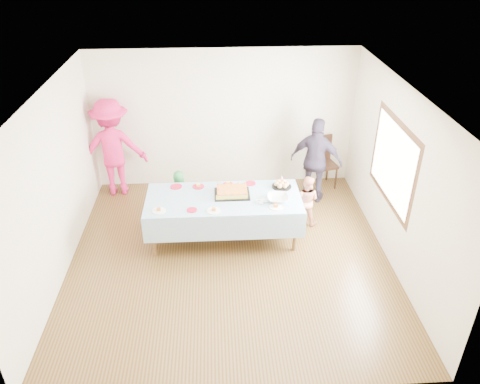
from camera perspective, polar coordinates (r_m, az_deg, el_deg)
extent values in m
plane|color=#462D14|center=(7.54, -1.25, -7.83)|extent=(5.00, 5.00, 0.00)
cube|color=beige|center=(9.06, -1.99, 8.85)|extent=(5.00, 0.04, 2.70)
cube|color=beige|center=(4.76, -0.20, -13.49)|extent=(5.00, 0.04, 2.70)
cube|color=beige|center=(7.17, -21.76, 0.54)|extent=(0.04, 5.00, 2.70)
cube|color=beige|center=(7.30, 18.64, 1.69)|extent=(0.04, 5.00, 2.70)
cube|color=white|center=(6.25, -1.53, 12.09)|extent=(5.00, 5.00, 0.04)
cube|color=#472B16|center=(7.39, 18.09, 3.45)|extent=(0.03, 1.75, 1.35)
cylinder|color=brown|center=(7.47, -10.53, -5.33)|extent=(0.06, 0.06, 0.73)
cylinder|color=brown|center=(7.50, 6.74, -4.80)|extent=(0.06, 0.06, 0.73)
cylinder|color=brown|center=(8.16, -9.94, -1.92)|extent=(0.06, 0.06, 0.73)
cylinder|color=brown|center=(8.19, 5.80, -1.45)|extent=(0.06, 0.06, 0.73)
cube|color=brown|center=(7.54, -2.02, -0.89)|extent=(2.40, 1.00, 0.04)
cube|color=white|center=(7.53, -2.02, -0.73)|extent=(2.50, 1.10, 0.01)
cube|color=black|center=(7.61, -0.97, -0.25)|extent=(0.57, 0.44, 0.02)
cube|color=#D6BF51|center=(7.59, -0.98, 0.04)|extent=(0.48, 0.36, 0.07)
cube|color=#A95527|center=(7.57, -0.98, 0.32)|extent=(0.48, 0.36, 0.01)
cylinder|color=black|center=(7.86, 5.09, 0.69)|extent=(0.33, 0.33, 0.02)
sphere|color=#E3B96E|center=(7.85, 5.74, 1.02)|extent=(0.08, 0.08, 0.08)
sphere|color=#E3B96E|center=(7.90, 5.35, 1.27)|extent=(0.08, 0.08, 0.08)
sphere|color=#E3B96E|center=(7.89, 4.72, 1.26)|extent=(0.08, 0.08, 0.08)
sphere|color=#E3B96E|center=(7.82, 4.48, 0.98)|extent=(0.08, 0.08, 0.08)
sphere|color=#E3B96E|center=(7.76, 4.87, 0.72)|extent=(0.08, 0.08, 0.08)
sphere|color=#E3B96E|center=(7.77, 5.50, 0.74)|extent=(0.08, 0.08, 0.08)
sphere|color=#E3B96E|center=(7.83, 5.11, 1.00)|extent=(0.08, 0.08, 0.08)
imported|color=silver|center=(7.44, 4.64, -0.78)|extent=(0.34, 0.34, 0.08)
cone|color=silver|center=(7.93, 5.10, 1.58)|extent=(0.10, 0.10, 0.16)
cylinder|color=#B50D29|center=(7.90, -7.78, 0.66)|extent=(0.20, 0.20, 0.01)
cylinder|color=#B50D29|center=(7.86, -5.10, 0.67)|extent=(0.20, 0.20, 0.01)
cylinder|color=#B50D29|center=(7.89, -1.45, 0.93)|extent=(0.18, 0.18, 0.01)
cylinder|color=#B50D29|center=(7.92, 1.27, 1.06)|extent=(0.18, 0.18, 0.01)
cylinder|color=#B50D29|center=(7.23, -5.89, -2.20)|extent=(0.16, 0.16, 0.01)
cylinder|color=white|center=(7.29, -9.87, -2.26)|extent=(0.21, 0.21, 0.01)
cylinder|color=white|center=(7.19, -3.22, -2.30)|extent=(0.21, 0.21, 0.01)
cylinder|color=white|center=(7.29, 4.38, -1.84)|extent=(0.21, 0.21, 0.01)
cylinder|color=black|center=(9.28, 9.54, 1.30)|extent=(0.04, 0.04, 0.45)
cylinder|color=black|center=(9.44, 11.60, 1.61)|extent=(0.04, 0.04, 0.45)
cylinder|color=black|center=(9.57, 8.58, 2.34)|extent=(0.04, 0.04, 0.45)
cylinder|color=black|center=(9.73, 10.59, 2.63)|extent=(0.04, 0.04, 0.45)
cube|color=black|center=(9.39, 10.21, 3.30)|extent=(0.53, 0.53, 0.05)
cube|color=black|center=(9.43, 9.84, 5.36)|extent=(0.44, 0.14, 0.52)
imported|color=#D0511A|center=(8.04, -1.81, -1.58)|extent=(0.35, 0.29, 0.82)
imported|color=#2A803D|center=(8.49, -7.34, 0.01)|extent=(0.45, 0.36, 0.82)
imported|color=tan|center=(8.17, 8.06, -0.99)|extent=(0.55, 0.50, 0.91)
imported|color=#CF1959|center=(9.14, -15.22, 5.23)|extent=(1.28, 0.80, 1.90)
imported|color=#302939|center=(8.72, 9.26, 3.76)|extent=(1.04, 0.77, 1.64)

